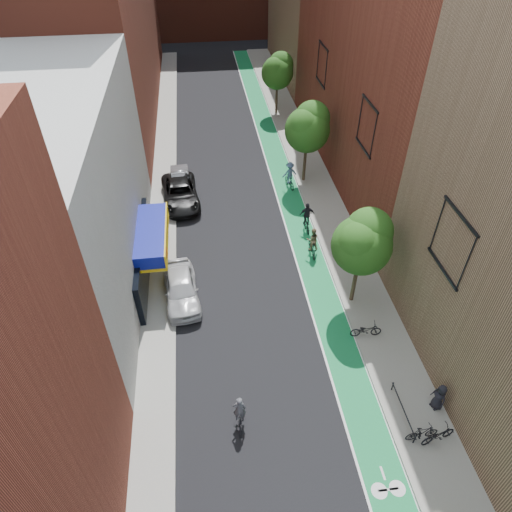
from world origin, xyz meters
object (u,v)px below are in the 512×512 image
object	(u,v)px
cyclist_lane_far	(290,176)
parked_car_silver	(180,180)
cyclist_lane_mid	(307,220)
cyclist_lead	(240,416)
parked_car_white	(181,288)
parked_car_black	(180,193)
pedestrian	(439,397)
cyclist_lane_near	(312,244)

from	to	relation	value
cyclist_lane_far	parked_car_silver	bearing A→B (deg)	-20.00
cyclist_lane_mid	cyclist_lead	bearing A→B (deg)	68.20
parked_car_white	parked_car_silver	distance (m)	12.84
parked_car_white	cyclist_lane_mid	bearing A→B (deg)	27.57
cyclist_lane_mid	cyclist_lane_far	bearing A→B (deg)	-86.63
parked_car_black	parked_car_silver	bearing A→B (deg)	85.05
cyclist_lane_far	pedestrian	size ratio (longest dim) A/B	1.36
cyclist_lane_near	parked_car_black	bearing A→B (deg)	-40.74
parked_car_black	pedestrian	size ratio (longest dim) A/B	3.59
cyclist_lane_near	pedestrian	xyz separation A→B (m)	(3.39, -12.24, 0.11)
pedestrian	parked_car_silver	bearing A→B (deg)	-167.39
parked_car_black	pedestrian	distance (m)	23.19
cyclist_lane_near	cyclist_lane_far	xyz separation A→B (m)	(0.08, 8.65, 0.14)
parked_car_black	parked_car_silver	world-z (taller)	parked_car_black
parked_car_black	cyclist_lead	world-z (taller)	cyclist_lead
parked_car_white	cyclist_lane_near	distance (m)	9.32
cyclist_lane_near	cyclist_lane_far	size ratio (longest dim) A/B	0.93
pedestrian	parked_car_white	bearing A→B (deg)	-143.25
cyclist_lead	cyclist_lane_near	xyz separation A→B (m)	(6.14, 11.84, 0.14)
parked_car_silver	cyclist_lead	bearing A→B (deg)	-85.92
cyclist_lane_mid	pedestrian	xyz separation A→B (m)	(3.15, -15.03, 0.12)
cyclist_lane_near	parked_car_white	bearing A→B (deg)	19.20
cyclist_lane_near	cyclist_lead	bearing A→B (deg)	62.30
parked_car_black	cyclist_lane_mid	size ratio (longest dim) A/B	2.68
parked_car_white	cyclist_lane_mid	distance (m)	10.78
cyclist_lead	cyclist_lane_near	distance (m)	13.34
cyclist_lane_far	pedestrian	bearing A→B (deg)	85.94
parked_car_black	cyclist_lane_near	bearing A→B (deg)	-45.41
parked_car_white	cyclist_lane_far	bearing A→B (deg)	47.40
cyclist_lead	pedestrian	world-z (taller)	cyclist_lead
cyclist_lead	cyclist_lane_far	world-z (taller)	cyclist_lane_far
parked_car_silver	cyclist_lane_far	bearing A→B (deg)	-9.85
parked_car_white	cyclist_lead	size ratio (longest dim) A/B	2.41
parked_car_white	cyclist_lead	bearing A→B (deg)	-78.72
parked_car_black	cyclist_lane_far	size ratio (longest dim) A/B	2.65
parked_car_white	pedestrian	world-z (taller)	pedestrian
parked_car_black	parked_car_silver	size ratio (longest dim) A/B	1.41
parked_car_silver	cyclist_lane_near	size ratio (longest dim) A/B	2.01
parked_car_silver	cyclist_lane_mid	xyz separation A→B (m)	(9.03, -6.94, 0.16)
parked_car_silver	cyclist_lane_mid	distance (m)	11.39
parked_car_black	cyclist_lane_near	world-z (taller)	cyclist_lane_near
parked_car_silver	cyclist_lead	xyz separation A→B (m)	(2.65, -21.57, 0.03)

